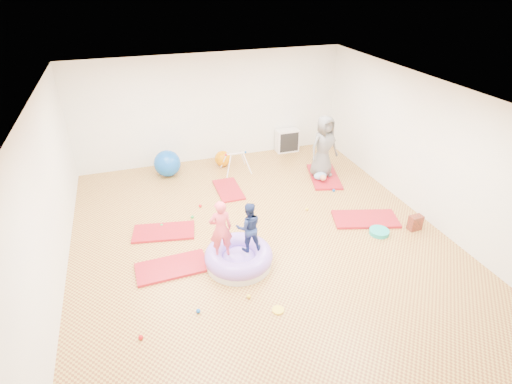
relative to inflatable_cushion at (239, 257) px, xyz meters
name	(u,v)px	position (x,y,z in m)	size (l,w,h in m)	color
room	(261,175)	(0.61, 0.56, 1.25)	(7.01, 8.01, 2.81)	gold
gym_mat_front_left	(172,267)	(-1.15, 0.25, -0.12)	(1.23, 0.61, 0.05)	#BB0E0B
gym_mat_mid_left	(164,232)	(-1.15, 1.38, -0.12)	(1.19, 0.60, 0.05)	#BB0E0B
gym_mat_center_back	(229,190)	(0.51, 2.64, -0.12)	(1.08, 0.54, 0.05)	#BB0E0B
gym_mat_right	(365,219)	(2.89, 0.53, -0.12)	(1.32, 0.66, 0.05)	#BB0E0B
gym_mat_rear_right	(324,177)	(2.95, 2.53, -0.12)	(1.34, 0.67, 0.06)	#BB0E0B
inflatable_cushion	(239,257)	(0.00, 0.00, 0.00)	(1.20, 1.20, 0.38)	silver
child_pink	(221,227)	(-0.30, -0.01, 0.73)	(0.39, 0.26, 1.07)	#EE4A5B
child_navy	(249,225)	(0.19, -0.01, 0.66)	(0.45, 0.35, 0.92)	navy
adult_caregiver	(324,147)	(2.90, 2.59, 0.68)	(0.75, 0.49, 1.53)	#5C5C5C
infant	(321,176)	(2.76, 2.35, 0.01)	(0.33, 0.33, 0.19)	#85A6C7
ball_pit_balls	(244,243)	(0.26, 0.53, -0.11)	(4.73, 3.32, 0.07)	#BB0C12
exercise_ball_blue	(167,163)	(-0.73, 3.88, 0.18)	(0.66, 0.66, 0.66)	#0F4FB1
exercise_ball_orange	(223,159)	(0.71, 3.99, 0.06)	(0.42, 0.42, 0.42)	#D67A00
infant_play_gym	(236,159)	(0.95, 3.55, 0.20)	(0.68, 0.65, 0.52)	white
cube_shelf	(287,141)	(2.69, 4.36, 0.17)	(0.64, 0.31, 0.64)	white
balance_disc	(379,232)	(2.89, 0.02, -0.10)	(0.39, 0.39, 0.09)	#16A79D
backpack	(415,223)	(3.65, -0.06, 0.01)	(0.27, 0.16, 0.31)	#A73116
yellow_toy	(278,310)	(0.27, -1.25, -0.13)	(0.18, 0.18, 0.03)	yellow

